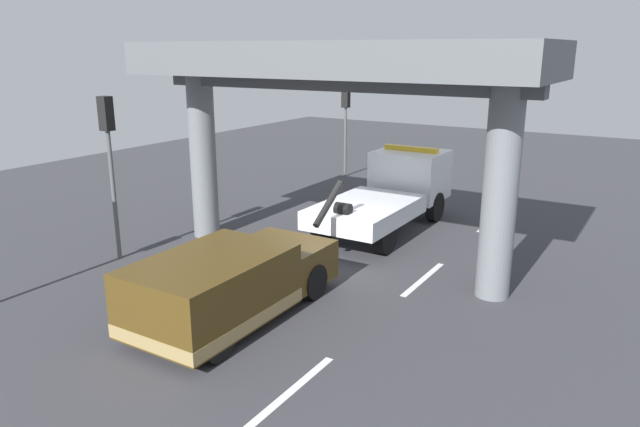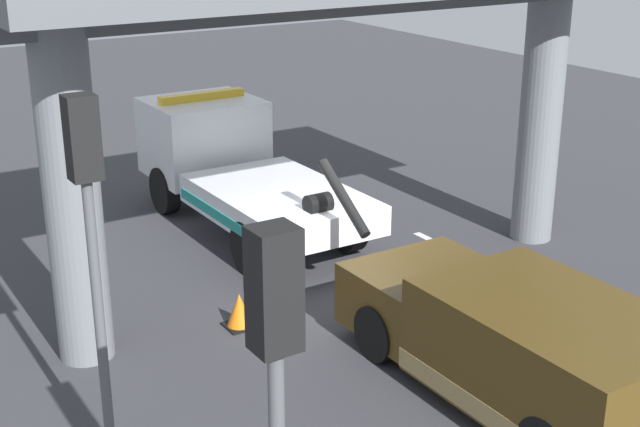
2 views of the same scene
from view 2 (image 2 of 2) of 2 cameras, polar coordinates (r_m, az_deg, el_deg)
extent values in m
cube|color=#38383D|center=(15.50, 1.20, -4.81)|extent=(60.00, 40.00, 0.10)
cube|color=silver|center=(17.02, 8.92, -2.56)|extent=(2.60, 0.16, 0.01)
cube|color=silver|center=(21.61, -1.51, 2.51)|extent=(2.60, 0.16, 0.01)
cube|color=white|center=(16.75, -2.63, 0.67)|extent=(3.85, 2.41, 0.55)
cube|color=white|center=(19.45, -7.52, 4.90)|extent=(2.06, 2.31, 1.65)
cube|color=black|center=(19.90, -8.32, 6.29)|extent=(0.07, 2.21, 0.66)
cube|color=teal|center=(16.26, -6.32, -0.34)|extent=(3.65, 0.03, 0.20)
cylinder|color=black|center=(14.75, 1.54, 1.03)|extent=(1.41, 0.18, 1.07)
cylinder|color=black|center=(15.50, -0.12, 0.65)|extent=(0.36, 0.45, 0.36)
cube|color=yellow|center=(19.24, -7.64, 7.51)|extent=(0.25, 1.92, 0.16)
cylinder|color=black|center=(19.15, -9.96, 1.50)|extent=(1.00, 0.32, 1.00)
cylinder|color=black|center=(19.97, -4.45, 2.50)|extent=(1.00, 0.32, 1.00)
cylinder|color=black|center=(15.81, -4.51, -2.20)|extent=(1.00, 0.32, 1.00)
cylinder|color=black|center=(16.80, 1.78, -0.81)|extent=(1.00, 0.32, 1.00)
cube|color=#4C3814|center=(11.72, 14.77, -8.83)|extent=(3.46, 2.21, 1.35)
cube|color=#4C3814|center=(13.48, 6.74, -5.32)|extent=(1.74, 2.12, 0.95)
cube|color=black|center=(12.70, 9.20, -4.61)|extent=(0.07, 1.94, 0.59)
cube|color=#9E8451|center=(11.96, 14.57, -10.92)|extent=(3.48, 2.23, 0.28)
cylinder|color=black|center=(12.97, 3.76, -7.68)|extent=(0.84, 0.28, 0.84)
cylinder|color=black|center=(14.08, 10.15, -5.67)|extent=(0.84, 0.28, 0.84)
cylinder|color=slate|center=(12.71, -15.69, 1.21)|extent=(0.80, 0.80, 5.01)
cylinder|color=slate|center=(17.39, 14.04, 6.23)|extent=(0.80, 0.80, 5.01)
cube|color=#4A4E52|center=(14.11, 1.58, 13.40)|extent=(0.50, 10.62, 0.36)
cube|color=black|center=(5.98, -2.97, -4.93)|extent=(0.28, 0.32, 0.90)
sphere|color=red|center=(5.99, -3.77, -1.77)|extent=(0.18, 0.18, 0.18)
sphere|color=#3A2D06|center=(6.11, -3.71, -4.39)|extent=(0.18, 0.18, 0.18)
sphere|color=black|center=(6.23, -3.65, -6.91)|extent=(0.18, 0.18, 0.18)
cylinder|color=#515456|center=(10.22, -13.96, -7.52)|extent=(0.12, 0.12, 3.60)
cube|color=black|center=(9.43, -15.07, 4.73)|extent=(0.28, 0.32, 0.90)
sphere|color=#360605|center=(9.51, -15.53, 6.68)|extent=(0.18, 0.18, 0.18)
sphere|color=gold|center=(9.58, -15.36, 4.93)|extent=(0.18, 0.18, 0.18)
sphere|color=black|center=(9.66, -15.21, 3.21)|extent=(0.18, 0.18, 0.18)
cone|color=orange|center=(13.99, -5.21, -6.22)|extent=(0.43, 0.43, 0.56)
cube|color=black|center=(14.11, -5.18, -7.19)|extent=(0.47, 0.47, 0.03)
camera|label=1|loc=(15.74, 64.17, 6.28)|focal=33.02mm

